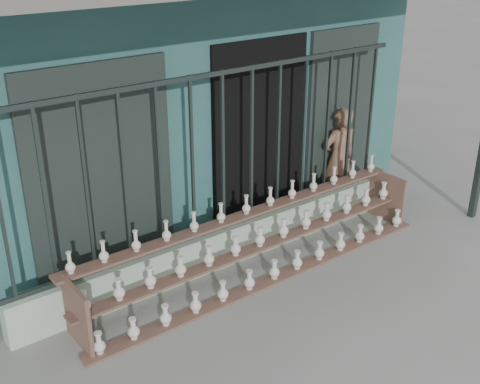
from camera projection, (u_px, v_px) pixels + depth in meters
ground at (300, 315)px, 6.04m from camera, size 60.00×60.00×0.00m
workshop_building at (101, 77)px, 8.45m from camera, size 7.40×6.60×3.21m
parapet_wall at (224, 245)px, 6.89m from camera, size 5.00×0.20×0.45m
security_fence at (223, 153)px, 6.43m from camera, size 5.00×0.04×1.80m
shelf_rack at (261, 243)px, 6.65m from camera, size 4.50×0.68×0.85m
elderly_woman at (339, 159)px, 8.08m from camera, size 0.56×0.41×1.41m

